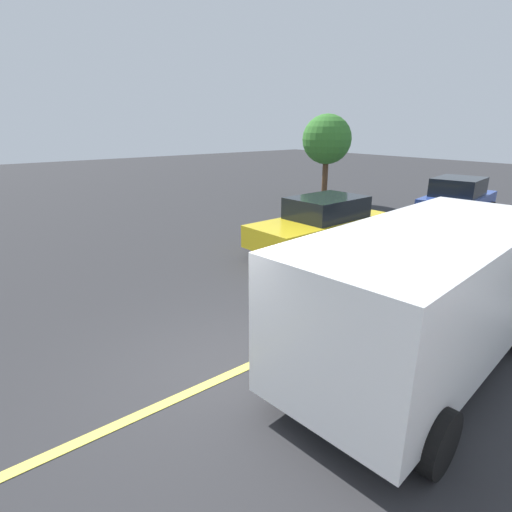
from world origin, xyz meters
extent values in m
plane|color=#2D2D30|center=(0.00, 0.00, 0.00)|extent=(80.00, 80.00, 0.00)
cube|color=#E0D14C|center=(3.00, 0.00, 0.01)|extent=(28.00, 0.16, 0.01)
cube|color=white|center=(2.64, -1.61, 1.29)|extent=(5.37, 2.51, 1.82)
cube|color=black|center=(4.71, -1.40, 1.69)|extent=(0.34, 1.85, 0.80)
cylinder|color=black|center=(4.30, -0.44, 0.38)|extent=(0.78, 0.33, 0.76)
cylinder|color=black|center=(0.79, -0.79, 0.38)|extent=(0.78, 0.33, 0.76)
cylinder|color=black|center=(0.98, -2.78, 0.38)|extent=(0.78, 0.33, 0.76)
cube|color=gold|center=(5.96, 3.50, 0.63)|extent=(4.58, 1.91, 0.62)
cube|color=black|center=(6.18, 3.51, 1.25)|extent=(2.22, 1.63, 0.62)
cylinder|color=black|center=(4.45, 2.57, 0.32)|extent=(0.65, 0.24, 0.64)
cylinder|color=black|center=(4.39, 4.35, 0.32)|extent=(0.65, 0.24, 0.64)
cylinder|color=black|center=(7.52, 2.66, 0.32)|extent=(0.65, 0.24, 0.64)
cylinder|color=black|center=(7.47, 4.44, 0.32)|extent=(0.65, 0.24, 0.64)
cube|color=#2D479E|center=(12.96, 2.89, 0.65)|extent=(4.35, 2.46, 0.67)
cube|color=black|center=(12.76, 2.86, 1.32)|extent=(2.21, 1.88, 0.67)
cylinder|color=black|center=(14.18, 4.01, 0.32)|extent=(0.67, 0.33, 0.64)
cylinder|color=black|center=(14.49, 2.26, 0.32)|extent=(0.67, 0.33, 0.64)
cylinder|color=black|center=(11.44, 3.52, 0.32)|extent=(0.67, 0.33, 0.64)
cylinder|color=black|center=(11.75, 1.77, 0.32)|extent=(0.67, 0.33, 0.64)
cylinder|color=black|center=(7.40, -0.87, 0.32)|extent=(0.65, 0.25, 0.64)
cylinder|color=#513823|center=(11.65, 8.54, 1.15)|extent=(0.26, 0.26, 2.30)
sphere|color=#387A2D|center=(11.65, 8.54, 2.90)|extent=(2.21, 2.21, 2.21)
camera|label=1|loc=(-2.64, -4.27, 3.57)|focal=28.22mm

